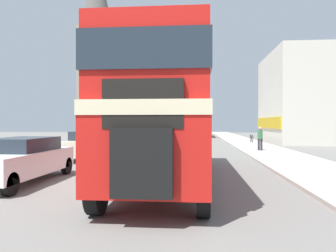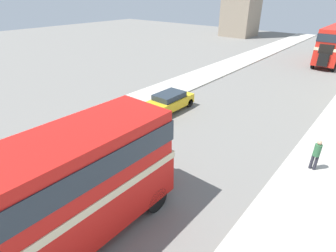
{
  "view_description": "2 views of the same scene",
  "coord_description": "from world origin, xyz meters",
  "px_view_note": "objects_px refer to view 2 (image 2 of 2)",
  "views": [
    {
      "loc": [
        2.0,
        -10.84,
        1.93
      ],
      "look_at": [
        1.01,
        0.39,
        1.84
      ],
      "focal_mm": 35.0,
      "sensor_mm": 36.0,
      "label": 1
    },
    {
      "loc": [
        7.6,
        -0.95,
        7.87
      ],
      "look_at": [
        0.0,
        8.06,
        1.79
      ],
      "focal_mm": 28.0,
      "sensor_mm": 36.0,
      "label": 2
    }
  ],
  "objects_px": {
    "double_decker_bus": "(15,214)",
    "pedestrian_walking": "(316,153)",
    "bus_distant": "(336,42)",
    "car_parked_mid": "(99,132)",
    "car_parked_far": "(168,102)"
  },
  "relations": [
    {
      "from": "bus_distant",
      "to": "pedestrian_walking",
      "type": "height_order",
      "value": "bus_distant"
    },
    {
      "from": "double_decker_bus",
      "to": "pedestrian_walking",
      "type": "relative_size",
      "value": 6.86
    },
    {
      "from": "double_decker_bus",
      "to": "car_parked_mid",
      "type": "relative_size",
      "value": 2.35
    },
    {
      "from": "double_decker_bus",
      "to": "pedestrian_walking",
      "type": "height_order",
      "value": "double_decker_bus"
    },
    {
      "from": "double_decker_bus",
      "to": "car_parked_far",
      "type": "relative_size",
      "value": 2.54
    },
    {
      "from": "car_parked_mid",
      "to": "pedestrian_walking",
      "type": "relative_size",
      "value": 2.92
    },
    {
      "from": "car_parked_far",
      "to": "bus_distant",
      "type": "bearing_deg",
      "value": 76.03
    },
    {
      "from": "pedestrian_walking",
      "to": "bus_distant",
      "type": "bearing_deg",
      "value": 99.52
    },
    {
      "from": "double_decker_bus",
      "to": "bus_distant",
      "type": "height_order",
      "value": "bus_distant"
    },
    {
      "from": "double_decker_bus",
      "to": "car_parked_far",
      "type": "distance_m",
      "value": 13.22
    },
    {
      "from": "bus_distant",
      "to": "car_parked_mid",
      "type": "bearing_deg",
      "value": -101.25
    },
    {
      "from": "bus_distant",
      "to": "car_parked_far",
      "type": "distance_m",
      "value": 24.53
    },
    {
      "from": "double_decker_bus",
      "to": "car_parked_mid",
      "type": "height_order",
      "value": "double_decker_bus"
    },
    {
      "from": "car_parked_mid",
      "to": "pedestrian_walking",
      "type": "bearing_deg",
      "value": 26.94
    },
    {
      "from": "car_parked_far",
      "to": "pedestrian_walking",
      "type": "relative_size",
      "value": 2.7
    }
  ]
}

